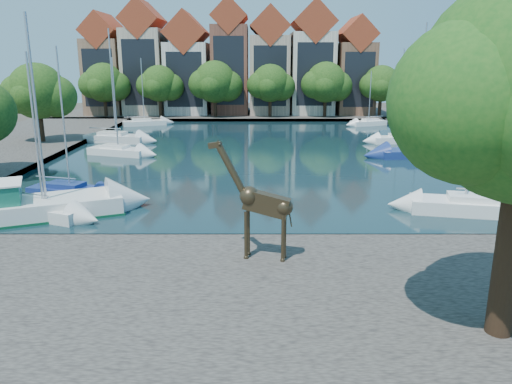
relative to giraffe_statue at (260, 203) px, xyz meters
The scene contains 29 objects.
ground 4.19m from the giraffe_statue, 92.69° to the left, with size 160.00×160.00×0.00m, color #38332B.
water_basin 27.14m from the giraffe_statue, 90.30° to the left, with size 38.00×50.00×0.08m, color black.
near_quay 4.84m from the giraffe_statue, 91.99° to the right, with size 50.00×14.00×0.50m, color #545049.
far_quay 59.04m from the giraffe_statue, 90.14° to the left, with size 60.00×16.00×0.50m, color #545049.
townhouse_west_end 63.50m from the giraffe_statue, 111.43° to the left, with size 5.44×9.18×14.93m.
townhouse_west_mid 61.64m from the giraffe_statue, 106.21° to the left, with size 5.94×9.18×16.79m.
townhouse_west_inner 60.08m from the giraffe_statue, 100.23° to the left, with size 6.43×9.18×15.15m.
townhouse_center 59.36m from the giraffe_statue, 94.02° to the left, with size 5.44×9.18×16.93m.
townhouse_east_inner 59.19m from the giraffe_statue, 88.19° to the left, with size 5.94×9.18×15.79m.
townhouse_east_mid 59.78m from the giraffe_statue, 81.93° to the left, with size 6.43×9.18×16.65m.
townhouse_east_end 60.96m from the giraffe_statue, 75.86° to the left, with size 5.44×9.18×14.43m.
far_tree_far_west 57.88m from the giraffe_statue, 112.40° to the left, with size 7.28×5.60×7.68m.
far_tree_west 55.33m from the giraffe_statue, 104.72° to the left, with size 6.76×5.20×7.36m.
far_tree_mid_west 53.87m from the giraffe_statue, 96.43° to the left, with size 7.80×6.00×8.00m.
far_tree_mid_east 53.56m from the giraffe_statue, 87.90° to the left, with size 7.02×5.40×7.52m.
far_tree_east 54.44m from the giraffe_statue, 79.44° to the left, with size 7.54×5.80×7.84m.
far_tree_far_east 56.45m from the giraffe_statue, 71.44° to the left, with size 6.76×5.20×7.36m.
side_tree_left_far 38.09m from the giraffe_statue, 125.43° to the left, with size 7.28×5.60×7.88m.
giraffe_statue is the anchor object (origin of this frame).
motorsailer 15.07m from the giraffe_statue, 154.38° to the left, with size 10.89×6.91×10.97m.
sailboat_left_a 14.20m from the giraffe_statue, 150.10° to the left, with size 5.60×3.77×9.02m.
sailboat_left_b 16.63m from the giraffe_statue, 137.52° to the left, with size 5.63×3.24×9.39m.
sailboat_left_c 28.91m from the giraffe_statue, 116.70° to the left, with size 5.91×3.64×8.76m.
sailboat_left_d 36.43m from the giraffe_statue, 114.61° to the left, with size 6.84×3.64×11.61m.
sailboat_left_e 49.42m from the giraffe_statue, 107.86° to the left, with size 5.92×3.75×8.71m.
sailboat_right_a 14.30m from the giraffe_statue, 32.91° to the left, with size 6.29×3.29×11.61m.
sailboat_right_b 28.86m from the giraffe_statue, 59.94° to the left, with size 7.30×3.56×11.65m.
sailboat_right_c 35.92m from the giraffe_statue, 65.51° to the left, with size 5.55×2.51×9.64m.
sailboat_right_d 49.25m from the giraffe_statue, 72.42° to the left, with size 5.09×3.34×7.07m.
Camera 1 is at (-0.03, -22.86, 8.72)m, focal length 35.00 mm.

